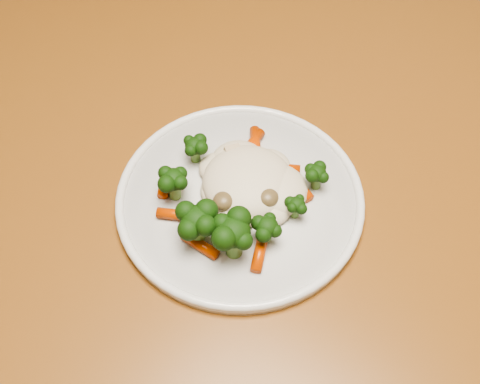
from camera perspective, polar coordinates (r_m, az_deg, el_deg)
The scene contains 3 objects.
dining_table at distance 0.78m, azimuth -5.81°, elevation -1.94°, with size 1.52×1.23×0.75m.
plate at distance 0.67m, azimuth -0.00°, elevation -0.72°, with size 0.27×0.27×0.01m, color white.
meal at distance 0.64m, azimuth -0.20°, elevation -0.08°, with size 0.17×0.19×0.05m.
Camera 1 is at (0.40, -0.07, 1.31)m, focal length 45.00 mm.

